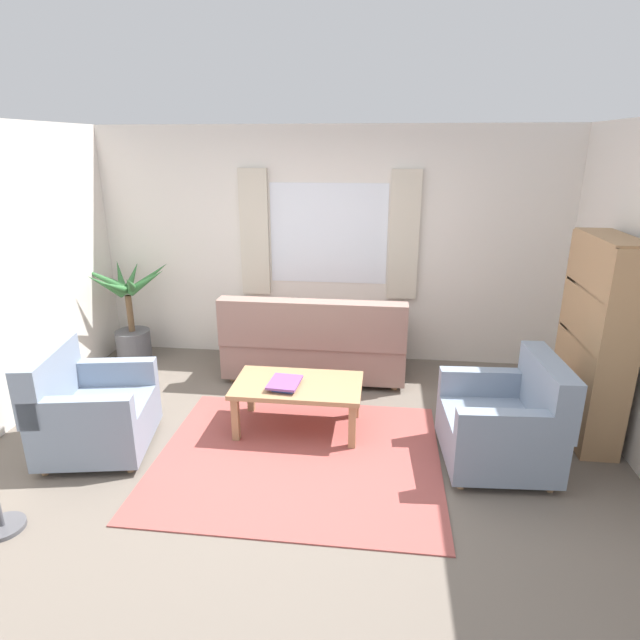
% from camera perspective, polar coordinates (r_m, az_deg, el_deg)
% --- Properties ---
extents(ground_plane, '(6.24, 6.24, 0.00)m').
position_cam_1_polar(ground_plane, '(4.37, -2.36, -14.73)').
color(ground_plane, '#6B6056').
extents(wall_back, '(5.32, 0.12, 2.60)m').
position_cam_1_polar(wall_back, '(6.00, 0.97, 7.98)').
color(wall_back, silver).
rests_on(wall_back, ground_plane).
extents(window_with_curtains, '(1.98, 0.07, 1.40)m').
position_cam_1_polar(window_with_curtains, '(5.89, 0.89, 9.27)').
color(window_with_curtains, white).
extents(area_rug, '(2.25, 1.89, 0.01)m').
position_cam_1_polar(area_rug, '(4.36, -2.36, -14.66)').
color(area_rug, '#9E4C47').
rests_on(area_rug, ground_plane).
extents(couch, '(1.90, 0.82, 0.92)m').
position_cam_1_polar(couch, '(5.62, -0.54, -2.64)').
color(couch, gray).
rests_on(couch, ground_plane).
extents(armchair_left, '(0.96, 0.98, 0.88)m').
position_cam_1_polar(armchair_left, '(4.69, -23.72, -8.96)').
color(armchair_left, gray).
rests_on(armchair_left, ground_plane).
extents(armchair_right, '(0.87, 0.89, 0.88)m').
position_cam_1_polar(armchair_right, '(4.37, 19.53, -10.48)').
color(armchair_right, gray).
rests_on(armchair_right, ground_plane).
extents(coffee_table, '(1.10, 0.64, 0.44)m').
position_cam_1_polar(coffee_table, '(4.59, -2.41, -7.49)').
color(coffee_table, '#A87F56').
rests_on(coffee_table, ground_plane).
extents(book_stack_on_table, '(0.28, 0.33, 0.05)m').
position_cam_1_polar(book_stack_on_table, '(4.49, -3.78, -6.89)').
color(book_stack_on_table, '#335199').
rests_on(book_stack_on_table, coffee_table).
extents(potted_plant, '(1.11, 0.96, 1.16)m').
position_cam_1_polar(potted_plant, '(6.37, -19.89, 0.22)').
color(potted_plant, '#56565B').
rests_on(potted_plant, ground_plane).
extents(bookshelf, '(0.30, 0.94, 1.72)m').
position_cam_1_polar(bookshelf, '(4.88, 27.40, -1.54)').
color(bookshelf, '#A87F56').
rests_on(bookshelf, ground_plane).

